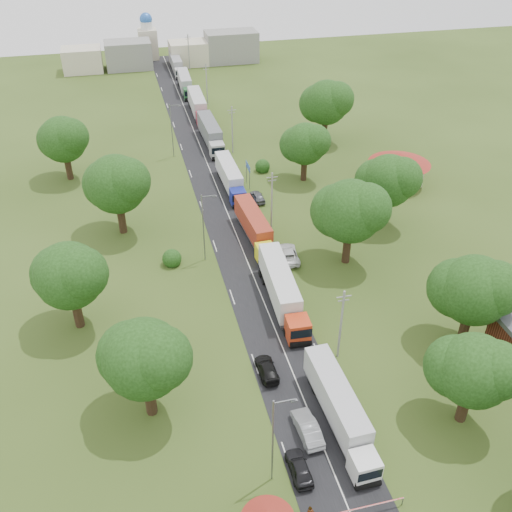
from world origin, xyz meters
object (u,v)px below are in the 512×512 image
object	(u,v)px
info_sign	(248,170)
truck_0	(340,408)
car_lane_mid	(307,428)
car_lane_front	(299,468)

from	to	relation	value
info_sign	truck_0	world-z (taller)	info_sign
truck_0	car_lane_mid	bearing A→B (deg)	-170.89
truck_0	info_sign	bearing A→B (deg)	86.73
truck_0	car_lane_mid	size ratio (longest dim) A/B	2.88
car_lane_mid	truck_0	bearing A→B (deg)	-173.61
info_sign	truck_0	size ratio (longest dim) A/B	0.29
info_sign	car_lane_mid	size ratio (longest dim) A/B	0.82
car_lane_front	car_lane_mid	world-z (taller)	car_lane_mid
car_lane_front	car_lane_mid	size ratio (longest dim) A/B	0.85
info_sign	truck_0	xyz separation A→B (m)	(-2.89, -50.62, -0.90)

